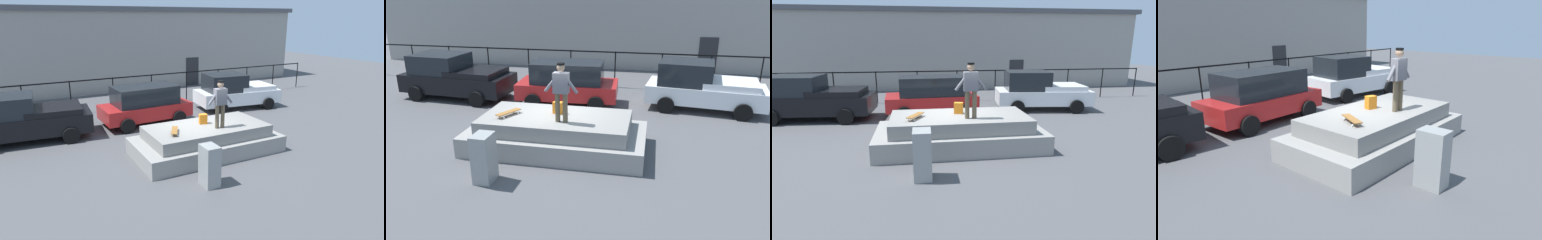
# 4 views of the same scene
# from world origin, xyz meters

# --- Properties ---
(ground_plane) EXTENTS (60.00, 60.00, 0.00)m
(ground_plane) POSITION_xyz_m (0.00, 0.00, 0.00)
(ground_plane) COLOR #4C4C4F
(concrete_ledge) EXTENTS (5.26, 2.61, 1.02)m
(concrete_ledge) POSITION_xyz_m (0.21, -0.37, 0.46)
(concrete_ledge) COLOR gray
(concrete_ledge) RESTS_ON ground_plane
(skateboarder) EXTENTS (0.98, 0.26, 1.67)m
(skateboarder) POSITION_xyz_m (0.50, -0.80, 1.99)
(skateboarder) COLOR brown
(skateboarder) RESTS_ON concrete_ledge
(skateboard) EXTENTS (0.55, 0.83, 0.12)m
(skateboard) POSITION_xyz_m (-1.16, -0.61, 1.12)
(skateboard) COLOR brown
(skateboard) RESTS_ON concrete_ledge
(backpack) EXTENTS (0.32, 0.27, 0.36)m
(backpack) POSITION_xyz_m (0.22, -0.11, 1.20)
(backpack) COLOR orange
(backpack) RESTS_ON concrete_ledge
(car_red_hatchback_mid) EXTENTS (4.13, 2.30, 1.76)m
(car_red_hatchback_mid) POSITION_xyz_m (-0.48, 4.06, 0.93)
(car_red_hatchback_mid) COLOR #B21E1E
(car_red_hatchback_mid) RESTS_ON ground_plane
(car_white_pickup_far) EXTENTS (4.65, 2.56, 1.88)m
(car_white_pickup_far) POSITION_xyz_m (4.80, 4.50, 0.93)
(car_white_pickup_far) COLOR white
(car_white_pickup_far) RESTS_ON ground_plane
(utility_box) EXTENTS (0.45, 0.61, 1.24)m
(utility_box) POSITION_xyz_m (-1.01, -2.66, 0.62)
(utility_box) COLOR gray
(utility_box) RESTS_ON ground_plane
(fence_row) EXTENTS (24.06, 0.06, 1.72)m
(fence_row) POSITION_xyz_m (-0.00, 7.25, 1.22)
(fence_row) COLOR black
(fence_row) RESTS_ON ground_plane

